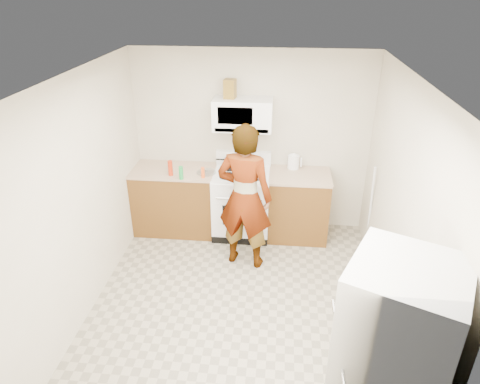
# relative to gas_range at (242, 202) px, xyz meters

# --- Properties ---
(floor) EXTENTS (3.60, 3.60, 0.00)m
(floor) POSITION_rel_gas_range_xyz_m (0.10, -1.48, -0.49)
(floor) COLOR gray
(floor) RESTS_ON ground
(back_wall) EXTENTS (3.20, 0.02, 2.50)m
(back_wall) POSITION_rel_gas_range_xyz_m (0.10, 0.31, 0.76)
(back_wall) COLOR beige
(back_wall) RESTS_ON floor
(right_wall) EXTENTS (0.02, 3.60, 2.50)m
(right_wall) POSITION_rel_gas_range_xyz_m (1.69, -1.48, 0.76)
(right_wall) COLOR beige
(right_wall) RESTS_ON floor
(cabinet_left) EXTENTS (1.12, 0.62, 0.90)m
(cabinet_left) POSITION_rel_gas_range_xyz_m (-0.94, 0.01, -0.04)
(cabinet_left) COLOR brown
(cabinet_left) RESTS_ON floor
(counter_left) EXTENTS (1.14, 0.64, 0.03)m
(counter_left) POSITION_rel_gas_range_xyz_m (-0.94, 0.01, 0.43)
(counter_left) COLOR tan
(counter_left) RESTS_ON cabinet_left
(cabinet_right) EXTENTS (0.80, 0.62, 0.90)m
(cabinet_right) POSITION_rel_gas_range_xyz_m (0.78, 0.01, -0.04)
(cabinet_right) COLOR brown
(cabinet_right) RESTS_ON floor
(counter_right) EXTENTS (0.82, 0.64, 0.03)m
(counter_right) POSITION_rel_gas_range_xyz_m (0.78, 0.01, 0.43)
(counter_right) COLOR tan
(counter_right) RESTS_ON cabinet_right
(gas_range) EXTENTS (0.76, 0.65, 1.13)m
(gas_range) POSITION_rel_gas_range_xyz_m (0.00, 0.00, 0.00)
(gas_range) COLOR white
(gas_range) RESTS_ON floor
(microwave) EXTENTS (0.76, 0.38, 0.40)m
(microwave) POSITION_rel_gas_range_xyz_m (0.00, 0.13, 1.21)
(microwave) COLOR white
(microwave) RESTS_ON back_wall
(person) EXTENTS (0.75, 0.57, 1.85)m
(person) POSITION_rel_gas_range_xyz_m (0.10, -0.71, 0.44)
(person) COLOR tan
(person) RESTS_ON floor
(fridge) EXTENTS (0.93, 0.93, 1.70)m
(fridge) POSITION_rel_gas_range_xyz_m (1.33, -3.00, 0.36)
(fridge) COLOR white
(fridge) RESTS_ON floor
(kettle) EXTENTS (0.18, 0.18, 0.19)m
(kettle) POSITION_rel_gas_range_xyz_m (0.69, 0.21, 0.54)
(kettle) COLOR white
(kettle) RESTS_ON counter_right
(jug) EXTENTS (0.16, 0.16, 0.24)m
(jug) POSITION_rel_gas_range_xyz_m (-0.16, 0.14, 1.53)
(jug) COLOR brown
(jug) RESTS_ON microwave
(saucepan) EXTENTS (0.22, 0.22, 0.11)m
(saucepan) POSITION_rel_gas_range_xyz_m (-0.16, 0.16, 0.52)
(saucepan) COLOR #B3B2B7
(saucepan) RESTS_ON gas_range
(tray) EXTENTS (0.26, 0.18, 0.05)m
(tray) POSITION_rel_gas_range_xyz_m (0.18, -0.16, 0.47)
(tray) COLOR silver
(tray) RESTS_ON gas_range
(bottle_spray) EXTENTS (0.08, 0.08, 0.21)m
(bottle_spray) POSITION_rel_gas_range_xyz_m (-0.92, -0.18, 0.55)
(bottle_spray) COLOR #B8290D
(bottle_spray) RESTS_ON counter_left
(bottle_hot_sauce) EXTENTS (0.05, 0.05, 0.14)m
(bottle_hot_sauce) POSITION_rel_gas_range_xyz_m (-0.49, -0.22, 0.52)
(bottle_hot_sauce) COLOR #F5591B
(bottle_hot_sauce) RESTS_ON counter_left
(bottle_green_cap) EXTENTS (0.06, 0.06, 0.18)m
(bottle_green_cap) POSITION_rel_gas_range_xyz_m (-0.76, -0.29, 0.54)
(bottle_green_cap) COLOR green
(bottle_green_cap) RESTS_ON counter_left
(pot_lid) EXTENTS (0.32, 0.32, 0.01)m
(pot_lid) POSITION_rel_gas_range_xyz_m (-0.47, -0.05, 0.46)
(pot_lid) COLOR silver
(pot_lid) RESTS_ON counter_left
(broom) EXTENTS (0.13, 0.27, 1.25)m
(broom) POSITION_rel_gas_range_xyz_m (1.69, -0.28, 0.15)
(broom) COLOR silver
(broom) RESTS_ON floor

